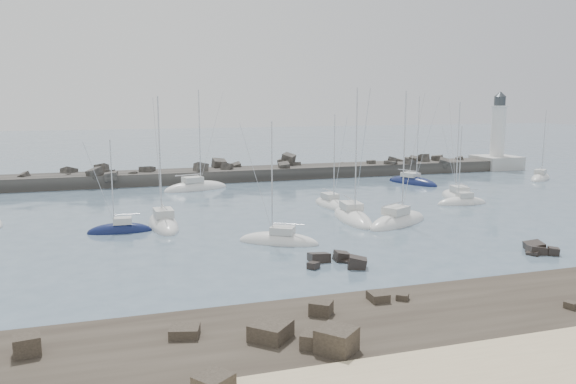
% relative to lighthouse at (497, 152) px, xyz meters
% --- Properties ---
extents(ground, '(400.00, 400.00, 0.00)m').
position_rel_lighthouse_xyz_m(ground, '(-47.00, -38.00, -3.09)').
color(ground, '#495F73').
rests_on(ground, ground).
extents(rock_shelf, '(140.00, 12.00, 1.89)m').
position_rel_lighthouse_xyz_m(rock_shelf, '(-47.11, -60.01, -3.08)').
color(rock_shelf, '#2A231D').
rests_on(rock_shelf, ground).
extents(rock_cluster_near, '(4.61, 4.10, 1.57)m').
position_rel_lighthouse_xyz_m(rock_cluster_near, '(-50.57, -46.81, -2.94)').
color(rock_cluster_near, black).
rests_on(rock_cluster_near, ground).
extents(rock_cluster_far, '(2.71, 3.17, 1.49)m').
position_rel_lighthouse_xyz_m(rock_cluster_far, '(-33.57, -48.80, -3.01)').
color(rock_cluster_far, black).
rests_on(rock_cluster_far, ground).
extents(breakwater, '(115.00, 7.74, 5.31)m').
position_rel_lighthouse_xyz_m(breakwater, '(-54.86, 0.02, -2.79)').
color(breakwater, '#2C2A27').
rests_on(breakwater, ground).
extents(lighthouse, '(7.00, 7.00, 14.60)m').
position_rel_lighthouse_xyz_m(lighthouse, '(0.00, 0.00, 0.00)').
color(lighthouse, '#A8A7A2').
rests_on(lighthouse, ground).
extents(sailboat_2, '(6.01, 2.11, 9.62)m').
position_rel_lighthouse_xyz_m(sailboat_2, '(-66.29, -31.10, -2.96)').
color(sailboat_2, '#101842').
rests_on(sailboat_2, ground).
extents(sailboat_3, '(3.20, 8.83, 13.90)m').
position_rel_lighthouse_xyz_m(sailboat_3, '(-62.13, -29.85, -2.93)').
color(sailboat_3, silver).
rests_on(sailboat_3, ground).
extents(sailboat_4, '(9.83, 5.34, 14.89)m').
position_rel_lighthouse_xyz_m(sailboat_4, '(-55.70, -7.81, -2.94)').
color(sailboat_4, silver).
rests_on(sailboat_4, ground).
extents(sailboat_5, '(7.32, 5.69, 11.51)m').
position_rel_lighthouse_xyz_m(sailboat_5, '(-53.06, -39.55, -2.96)').
color(sailboat_5, silver).
rests_on(sailboat_5, ground).
extents(sailboat_6, '(2.96, 7.51, 11.71)m').
position_rel_lighthouse_xyz_m(sailboat_6, '(-42.34, -25.14, -2.95)').
color(sailboat_6, silver).
rests_on(sailboat_6, ground).
extents(sailboat_7, '(9.26, 6.85, 14.42)m').
position_rel_lighthouse_xyz_m(sailboat_7, '(-39.39, -35.85, -2.94)').
color(sailboat_7, silver).
rests_on(sailboat_7, ground).
extents(sailboat_8, '(5.63, 9.22, 13.89)m').
position_rel_lighthouse_xyz_m(sailboat_8, '(-23.91, -11.79, -2.96)').
color(sailboat_8, '#101842').
rests_on(sailboat_8, ground).
extents(sailboat_9, '(6.46, 2.47, 10.19)m').
position_rel_lighthouse_xyz_m(sailboat_9, '(-26.75, -28.46, -2.96)').
color(sailboat_9, silver).
rests_on(sailboat_9, ground).
extents(sailboat_10, '(3.99, 8.55, 13.20)m').
position_rel_lighthouse_xyz_m(sailboat_10, '(-25.44, -25.63, -2.94)').
color(sailboat_10, silver).
rests_on(sailboat_10, ground).
extents(sailboat_12, '(7.27, 6.20, 11.81)m').
position_rel_lighthouse_xyz_m(sailboat_12, '(-2.47, -13.98, -2.95)').
color(sailboat_12, silver).
rests_on(sailboat_12, ground).
extents(sailboat_13, '(3.77, 9.54, 14.74)m').
position_rel_lighthouse_xyz_m(sailboat_13, '(-43.00, -32.73, -2.94)').
color(sailboat_13, silver).
rests_on(sailboat_13, ground).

